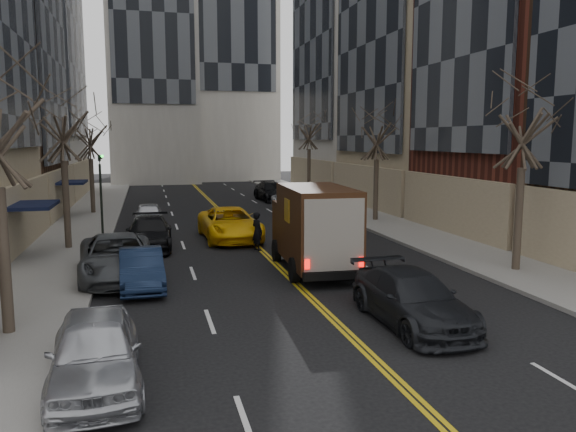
% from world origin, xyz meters
% --- Properties ---
extents(sidewalk_left, '(4.00, 66.00, 0.15)m').
position_xyz_m(sidewalk_left, '(-9.00, 27.00, 0.07)').
color(sidewalk_left, slate).
rests_on(sidewalk_left, ground).
extents(sidewalk_right, '(4.00, 66.00, 0.15)m').
position_xyz_m(sidewalk_right, '(9.00, 27.00, 0.07)').
color(sidewalk_right, slate).
rests_on(sidewalk_right, ground).
extents(streetwall_right, '(12.26, 49.00, 34.00)m').
position_xyz_m(streetwall_right, '(16.38, 32.20, 15.09)').
color(streetwall_right, '#4C301E').
rests_on(streetwall_right, ground).
extents(tree_lf_mid, '(3.20, 3.20, 8.91)m').
position_xyz_m(tree_lf_mid, '(-8.80, 20.00, 6.60)').
color(tree_lf_mid, '#382D23').
rests_on(tree_lf_mid, sidewalk_left).
extents(tree_lf_far, '(3.20, 3.20, 8.12)m').
position_xyz_m(tree_lf_far, '(-8.80, 33.00, 6.02)').
color(tree_lf_far, '#382D23').
rests_on(tree_lf_far, sidewalk_left).
extents(tree_rt_near, '(3.20, 3.20, 8.71)m').
position_xyz_m(tree_rt_near, '(8.80, 11.00, 6.45)').
color(tree_rt_near, '#382D23').
rests_on(tree_rt_near, sidewalk_right).
extents(tree_rt_mid, '(3.20, 3.20, 8.32)m').
position_xyz_m(tree_rt_mid, '(8.80, 25.00, 6.17)').
color(tree_rt_mid, '#382D23').
rests_on(tree_rt_mid, sidewalk_right).
extents(tree_rt_far, '(3.20, 3.20, 9.11)m').
position_xyz_m(tree_rt_far, '(8.80, 40.00, 6.74)').
color(tree_rt_far, '#382D23').
rests_on(tree_rt_far, sidewalk_right).
extents(traffic_signal, '(0.29, 0.26, 4.70)m').
position_xyz_m(traffic_signal, '(-7.39, 22.00, 2.82)').
color(traffic_signal, black).
rests_on(traffic_signal, sidewalk_left).
extents(ups_truck, '(2.78, 6.30, 3.39)m').
position_xyz_m(ups_truck, '(1.20, 13.25, 1.71)').
color(ups_truck, black).
rests_on(ups_truck, ground).
extents(observer_sedan, '(2.18, 5.17, 1.49)m').
position_xyz_m(observer_sedan, '(2.03, 6.35, 0.75)').
color(observer_sedan, black).
rests_on(observer_sedan, ground).
extents(taxi, '(2.95, 6.05, 1.66)m').
position_xyz_m(taxi, '(-1.02, 20.96, 0.83)').
color(taxi, yellow).
rests_on(taxi, ground).
extents(pedestrian, '(0.67, 0.78, 1.82)m').
position_xyz_m(pedestrian, '(-0.19, 17.80, 0.91)').
color(pedestrian, black).
rests_on(pedestrian, ground).
extents(parked_lf_a, '(2.11, 4.69, 1.56)m').
position_xyz_m(parked_lf_a, '(-6.30, 4.28, 0.78)').
color(parked_lf_a, '#B7BAC0').
rests_on(parked_lf_a, ground).
extents(parked_lf_b, '(1.63, 4.24, 1.38)m').
position_xyz_m(parked_lf_b, '(-5.42, 12.20, 0.69)').
color(parked_lf_b, '#111D37').
rests_on(parked_lf_b, ground).
extents(parked_lf_c, '(3.16, 6.07, 1.63)m').
position_xyz_m(parked_lf_c, '(-6.30, 13.84, 0.82)').
color(parked_lf_c, '#474A4E').
rests_on(parked_lf_c, ground).
extents(parked_lf_d, '(2.27, 5.22, 1.49)m').
position_xyz_m(parked_lf_d, '(-5.10, 19.52, 0.75)').
color(parked_lf_d, black).
rests_on(parked_lf_d, ground).
extents(parked_lf_e, '(1.79, 4.23, 1.43)m').
position_xyz_m(parked_lf_e, '(-5.10, 26.30, 0.71)').
color(parked_lf_e, '#AEB1B6').
rests_on(parked_lf_e, ground).
extents(parked_rt_a, '(1.69, 4.50, 1.47)m').
position_xyz_m(parked_rt_a, '(5.10, 23.39, 0.73)').
color(parked_rt_a, '#4E5156').
rests_on(parked_rt_a, ground).
extents(parked_rt_b, '(2.37, 4.89, 1.34)m').
position_xyz_m(parked_rt_b, '(5.10, 31.57, 0.67)').
color(parked_rt_b, '#ABAFB3').
rests_on(parked_rt_b, ground).
extents(parked_rt_c, '(2.57, 5.61, 1.59)m').
position_xyz_m(parked_rt_c, '(5.10, 38.44, 0.80)').
color(parked_rt_c, black).
rests_on(parked_rt_c, ground).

